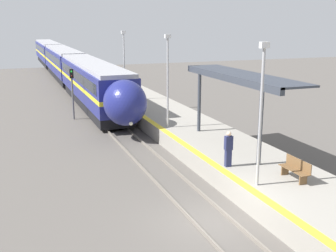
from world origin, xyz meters
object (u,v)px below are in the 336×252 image
at_px(railway_signal, 72,89).
at_px(lamppost_near, 261,107).
at_px(lamppost_far, 124,61).
at_px(train, 64,63).
at_px(person_waiting, 228,148).
at_px(platform_bench, 296,169).
at_px(lamppost_mid, 168,76).

relative_size(railway_signal, lamppost_near, 0.68).
bearing_deg(lamppost_far, train, 96.30).
bearing_deg(lamppost_near, train, 93.19).
height_order(train, lamppost_far, lamppost_far).
relative_size(train, person_waiting, 37.74).
xyz_separation_m(platform_bench, railway_signal, (-6.50, 18.93, 0.99)).
distance_m(train, person_waiting, 39.31).
bearing_deg(railway_signal, person_waiting, -74.32).
distance_m(platform_bench, lamppost_mid, 10.88).
bearing_deg(train, lamppost_mid, -85.77).
bearing_deg(train, person_waiting, -86.63).
xyz_separation_m(train, lamppost_mid, (2.32, -31.36, 1.91)).
height_order(train, railway_signal, train).
xyz_separation_m(person_waiting, railway_signal, (-4.62, 16.46, 0.61)).
xyz_separation_m(train, lamppost_far, (2.32, -21.03, 1.91)).
distance_m(train, platform_bench, 41.93).
relative_size(platform_bench, lamppost_near, 0.28).
bearing_deg(lamppost_far, lamppost_mid, -90.00).
bearing_deg(platform_bench, person_waiting, 127.36).
height_order(railway_signal, lamppost_far, lamppost_far).
height_order(platform_bench, lamppost_far, lamppost_far).
xyz_separation_m(train, railway_signal, (-2.31, -22.78, 0.11)).
bearing_deg(lamppost_mid, lamppost_far, 90.00).
bearing_deg(person_waiting, lamppost_near, -89.70).
bearing_deg(lamppost_near, lamppost_mid, 90.00).
height_order(railway_signal, lamppost_near, lamppost_near).
bearing_deg(train, railway_signal, -95.80).
bearing_deg(train, platform_bench, -84.26).
bearing_deg(platform_bench, lamppost_near, 179.47).
distance_m(railway_signal, lamppost_mid, 9.92).
bearing_deg(lamppost_mid, train, 94.23).
bearing_deg(train, lamppost_near, -86.81).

